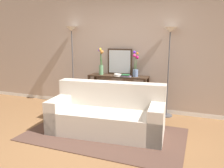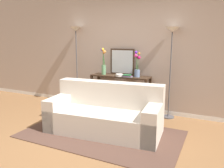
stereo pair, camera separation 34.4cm
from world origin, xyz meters
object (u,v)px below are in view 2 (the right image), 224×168
object	(u,v)px
console_table	(120,87)
floor_lamp_right	(172,48)
couch	(105,115)
floor_lamp_left	(76,44)
vase_tall_flowers	(104,63)
book_row_under_console	(104,106)
book_stack	(127,76)
fruit_bowl	(119,75)
wall_mirror	(122,62)
vase_short_flowers	(137,68)

from	to	relation	value
console_table	floor_lamp_right	size ratio (longest dim) A/B	0.72
couch	floor_lamp_left	xyz separation A→B (m)	(-1.45, 1.25, 1.22)
vase_tall_flowers	book_row_under_console	xyz separation A→B (m)	(-0.02, 0.03, -1.07)
vase_tall_flowers	couch	bearing A→B (deg)	-61.19
book_row_under_console	floor_lamp_right	bearing A→B (deg)	2.89
console_table	floor_lamp_right	bearing A→B (deg)	4.03
console_table	book_stack	size ratio (longest dim) A/B	6.06
floor_lamp_right	book_stack	xyz separation A→B (m)	(-0.88, -0.19, -0.62)
floor_lamp_left	fruit_bowl	xyz separation A→B (m)	(1.26, -0.20, -0.66)
couch	book_row_under_console	size ratio (longest dim) A/B	8.34
wall_mirror	vase_tall_flowers	world-z (taller)	vase_tall_flowers
console_table	vase_short_flowers	world-z (taller)	vase_short_flowers
vase_tall_flowers	fruit_bowl	xyz separation A→B (m)	(0.44, -0.09, -0.25)
vase_tall_flowers	vase_short_flowers	xyz separation A→B (m)	(0.82, 0.00, -0.07)
book_stack	vase_tall_flowers	bearing A→B (deg)	172.25
floor_lamp_right	book_row_under_console	distance (m)	2.10
vase_short_flowers	book_row_under_console	bearing A→B (deg)	178.30
book_stack	book_row_under_console	xyz separation A→B (m)	(-0.66, 0.11, -0.81)
console_table	vase_tall_flowers	distance (m)	0.68
floor_lamp_left	book_stack	size ratio (longest dim) A/B	8.66
wall_mirror	book_row_under_console	xyz separation A→B (m)	(-0.41, -0.16, -1.09)
couch	vase_tall_flowers	world-z (taller)	vase_tall_flowers
fruit_bowl	book_row_under_console	xyz separation A→B (m)	(-0.47, 0.12, -0.82)
wall_mirror	book_stack	bearing A→B (deg)	-48.13
floor_lamp_left	wall_mirror	distance (m)	1.27
floor_lamp_left	vase_tall_flowers	bearing A→B (deg)	-7.33
console_table	book_stack	world-z (taller)	book_stack
wall_mirror	fruit_bowl	size ratio (longest dim) A/B	3.53
console_table	book_row_under_console	distance (m)	0.68
floor_lamp_left	fruit_bowl	distance (m)	1.43
floor_lamp_right	wall_mirror	size ratio (longest dim) A/B	3.19
fruit_bowl	vase_tall_flowers	bearing A→B (deg)	167.99
floor_lamp_left	wall_mirror	size ratio (longest dim) A/B	3.28
wall_mirror	vase_short_flowers	world-z (taller)	wall_mirror
vase_short_flowers	book_stack	bearing A→B (deg)	-154.91
floor_lamp_right	wall_mirror	xyz separation A→B (m)	(-1.12, 0.08, -0.35)
vase_short_flowers	book_row_under_console	world-z (taller)	vase_short_flowers
couch	book_stack	xyz separation A→B (m)	(0.00, 1.06, 0.56)
floor_lamp_right	wall_mirror	distance (m)	1.18
couch	book_stack	world-z (taller)	book_stack
couch	console_table	xyz separation A→B (m)	(-0.22, 1.17, 0.27)
floor_lamp_left	fruit_bowl	size ratio (longest dim) A/B	11.56
console_table	floor_lamp_right	xyz separation A→B (m)	(1.10, 0.08, 0.90)
console_table	fruit_bowl	xyz separation A→B (m)	(0.03, -0.12, 0.29)
wall_mirror	fruit_bowl	bearing A→B (deg)	-78.69
fruit_bowl	book_row_under_console	size ratio (longest dim) A/B	0.67
couch	floor_lamp_left	size ratio (longest dim) A/B	1.07
floor_lamp_right	book_row_under_console	size ratio (longest dim) A/B	7.57
console_table	floor_lamp_left	world-z (taller)	floor_lamp_left
console_table	book_row_under_console	bearing A→B (deg)	180.00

